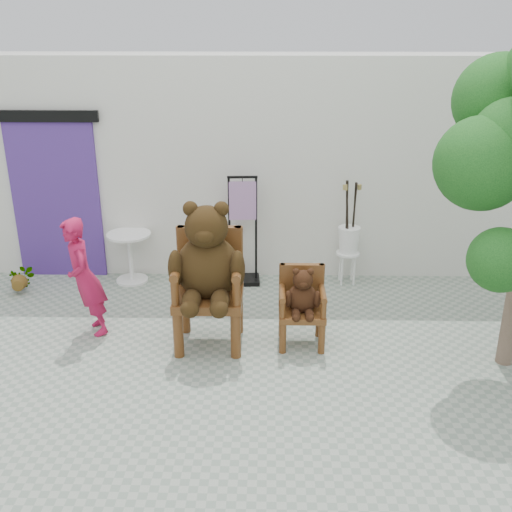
{
  "coord_description": "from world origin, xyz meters",
  "views": [
    {
      "loc": [
        -0.08,
        -5.31,
        3.42
      ],
      "look_at": [
        -0.21,
        0.93,
        0.95
      ],
      "focal_mm": 42.0,
      "sensor_mm": 36.0,
      "label": 1
    }
  ],
  "objects_px": {
    "chair_small": "(302,299)",
    "person": "(85,278)",
    "chair_big": "(208,267)",
    "stool_bucket": "(349,239)",
    "display_stand": "(243,243)",
    "cafe_table": "(130,252)"
  },
  "relations": [
    {
      "from": "chair_small",
      "to": "person",
      "type": "xyz_separation_m",
      "value": [
        -2.45,
        0.19,
        0.15
      ]
    },
    {
      "from": "chair_big",
      "to": "chair_small",
      "type": "bearing_deg",
      "value": 1.44
    },
    {
      "from": "chair_big",
      "to": "chair_small",
      "type": "height_order",
      "value": "chair_big"
    },
    {
      "from": "display_stand",
      "to": "person",
      "type": "bearing_deg",
      "value": -142.19
    },
    {
      "from": "chair_big",
      "to": "cafe_table",
      "type": "xyz_separation_m",
      "value": [
        -1.26,
        1.71,
        -0.49
      ]
    },
    {
      "from": "cafe_table",
      "to": "stool_bucket",
      "type": "relative_size",
      "value": 0.48
    },
    {
      "from": "chair_big",
      "to": "display_stand",
      "type": "height_order",
      "value": "chair_big"
    },
    {
      "from": "chair_big",
      "to": "chair_small",
      "type": "xyz_separation_m",
      "value": [
        1.03,
        0.03,
        -0.38
      ]
    },
    {
      "from": "person",
      "to": "stool_bucket",
      "type": "distance_m",
      "value": 3.51
    },
    {
      "from": "chair_big",
      "to": "cafe_table",
      "type": "height_order",
      "value": "chair_big"
    },
    {
      "from": "display_stand",
      "to": "chair_small",
      "type": "bearing_deg",
      "value": -69.82
    },
    {
      "from": "chair_small",
      "to": "stool_bucket",
      "type": "height_order",
      "value": "stool_bucket"
    },
    {
      "from": "display_stand",
      "to": "chair_big",
      "type": "bearing_deg",
      "value": -103.25
    },
    {
      "from": "chair_big",
      "to": "person",
      "type": "height_order",
      "value": "chair_big"
    },
    {
      "from": "chair_small",
      "to": "person",
      "type": "distance_m",
      "value": 2.47
    },
    {
      "from": "stool_bucket",
      "to": "cafe_table",
      "type": "bearing_deg",
      "value": 179.99
    },
    {
      "from": "chair_big",
      "to": "person",
      "type": "xyz_separation_m",
      "value": [
        -1.42,
        0.21,
        -0.23
      ]
    },
    {
      "from": "person",
      "to": "stool_bucket",
      "type": "bearing_deg",
      "value": 90.01
    },
    {
      "from": "chair_small",
      "to": "cafe_table",
      "type": "relative_size",
      "value": 1.31
    },
    {
      "from": "stool_bucket",
      "to": "chair_small",
      "type": "bearing_deg",
      "value": -112.98
    },
    {
      "from": "display_stand",
      "to": "stool_bucket",
      "type": "bearing_deg",
      "value": -2.98
    },
    {
      "from": "chair_small",
      "to": "chair_big",
      "type": "bearing_deg",
      "value": -178.56
    }
  ]
}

